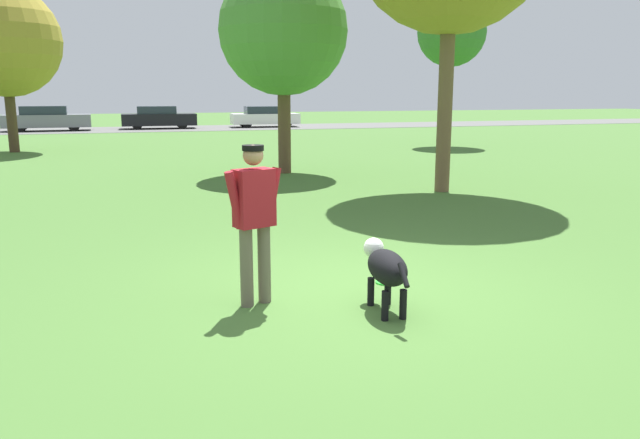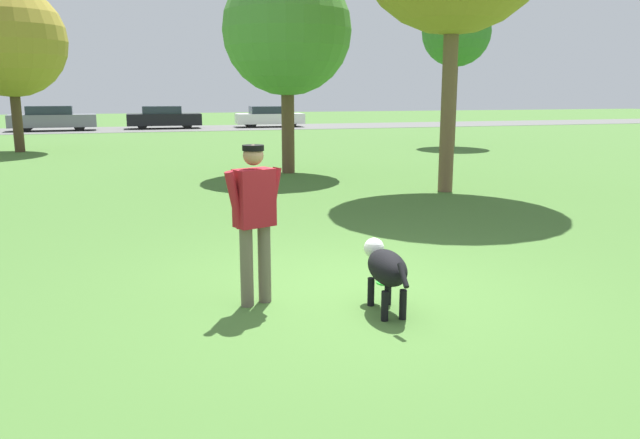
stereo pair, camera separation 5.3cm
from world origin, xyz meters
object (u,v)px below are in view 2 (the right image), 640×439
(person, at_px, (255,213))
(parked_car_black, at_px, (164,118))
(dog, at_px, (385,267))
(tree_far_left, at_px, (10,42))
(tree_mid_center, at_px, (287,31))
(tree_far_right, at_px, (456,32))
(parked_car_white, at_px, (269,117))
(frisbee, at_px, (386,282))
(parked_car_grey, at_px, (52,119))

(person, distance_m, parked_car_black, 32.03)
(dog, bearing_deg, tree_far_left, 21.78)
(dog, xyz_separation_m, tree_mid_center, (1.72, 10.66, 3.21))
(tree_far_right, height_order, parked_car_white, tree_far_right)
(tree_far_left, bearing_deg, tree_far_right, -6.94)
(frisbee, relative_size, tree_far_right, 0.04)
(tree_far_right, bearing_deg, frisbee, -120.89)
(tree_mid_center, bearing_deg, tree_far_right, 37.85)
(frisbee, distance_m, tree_far_left, 19.88)
(tree_far_right, xyz_separation_m, parked_car_black, (-10.47, 15.34, -3.75))
(dog, height_order, tree_far_right, tree_far_right)
(frisbee, xyz_separation_m, tree_far_left, (-6.44, 18.42, 3.82))
(tree_mid_center, height_order, tree_far_left, tree_far_left)
(tree_mid_center, height_order, parked_car_white, tree_mid_center)
(parked_car_black, bearing_deg, person, -90.74)
(frisbee, bearing_deg, tree_far_right, 59.11)
(tree_far_right, relative_size, parked_car_black, 1.36)
(tree_far_left, relative_size, parked_car_black, 1.36)
(parked_car_black, bearing_deg, tree_far_right, -54.81)
(parked_car_grey, distance_m, parked_car_black, 6.02)
(frisbee, relative_size, parked_car_black, 0.05)
(frisbee, height_order, tree_far_left, tree_far_left)
(frisbee, bearing_deg, person, -170.73)
(parked_car_grey, bearing_deg, tree_mid_center, -72.05)
(dog, distance_m, parked_car_black, 32.59)
(person, xyz_separation_m, tree_far_right, (11.37, 16.69, 3.45))
(frisbee, bearing_deg, parked_car_white, 79.88)
(tree_far_left, bearing_deg, parked_car_grey, 90.89)
(parked_car_white, bearing_deg, person, -100.08)
(dog, xyz_separation_m, tree_far_right, (10.20, 17.25, 3.96))
(parked_car_grey, relative_size, parked_car_black, 1.08)
(frisbee, distance_m, parked_car_white, 32.16)
(person, distance_m, parked_car_grey, 31.97)
(parked_car_white, bearing_deg, parked_car_black, -178.46)
(frisbee, xyz_separation_m, parked_car_grey, (-6.64, 31.31, 0.66))
(tree_far_right, height_order, tree_far_left, tree_far_right)
(dog, xyz_separation_m, parked_car_white, (6.02, 32.47, 0.19))
(dog, relative_size, parked_car_white, 0.26)
(parked_car_black, distance_m, parked_car_white, 6.29)
(tree_mid_center, distance_m, parked_car_grey, 23.10)
(tree_mid_center, bearing_deg, frisbee, -97.80)
(tree_mid_center, height_order, parked_car_grey, tree_mid_center)
(parked_car_grey, bearing_deg, frisbee, -80.50)
(parked_car_white, bearing_deg, tree_mid_center, -98.55)
(tree_far_right, bearing_deg, tree_far_left, 173.06)
(dog, distance_m, frisbee, 1.00)
(tree_mid_center, bearing_deg, tree_far_left, 132.27)
(frisbee, xyz_separation_m, tree_far_right, (9.83, 16.43, 4.39))
(tree_mid_center, distance_m, parked_car_white, 22.43)
(tree_far_right, bearing_deg, parked_car_black, 124.33)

